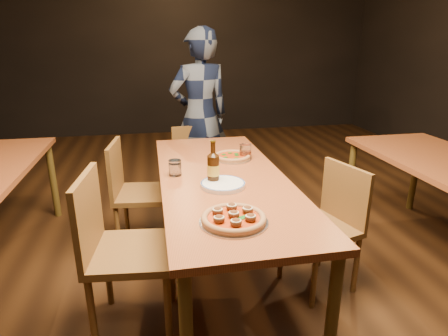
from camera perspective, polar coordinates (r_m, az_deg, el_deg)
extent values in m
plane|color=black|center=(2.78, -0.21, -15.89)|extent=(9.00, 9.00, 0.00)
plane|color=black|center=(6.76, -7.85, 17.97)|extent=(7.00, 0.00, 7.00)
cube|color=brown|center=(2.44, -0.23, -1.63)|extent=(0.80, 2.00, 0.04)
cylinder|color=#544018|center=(3.41, -8.86, -2.48)|extent=(0.06, 0.06, 0.71)
cylinder|color=#544018|center=(1.95, 16.15, -21.09)|extent=(0.06, 0.06, 0.71)
cylinder|color=#544018|center=(3.50, 2.34, -1.73)|extent=(0.06, 0.06, 0.71)
cylinder|color=#544018|center=(3.81, -24.60, -1.75)|extent=(0.06, 0.06, 0.71)
cylinder|color=#544018|center=(3.69, 18.70, -1.64)|extent=(0.06, 0.06, 0.71)
cylinder|color=#544018|center=(4.06, 27.09, -0.89)|extent=(0.06, 0.06, 0.71)
cylinder|color=#B7B7BF|center=(1.82, 1.48, -8.20)|extent=(0.34, 0.34, 0.01)
cylinder|color=#AC6748|center=(1.82, 1.48, -7.87)|extent=(0.31, 0.31, 0.02)
torus|color=#AC6748|center=(1.81, 1.49, -7.62)|extent=(0.32, 0.32, 0.03)
cylinder|color=#9D1409|center=(1.81, 1.49, -7.57)|extent=(0.25, 0.25, 0.00)
cylinder|color=#B7B7BF|center=(2.78, 1.28, 1.47)|extent=(0.29, 0.29, 0.01)
cylinder|color=#AC6748|center=(2.78, 1.28, 1.70)|extent=(0.26, 0.26, 0.02)
torus|color=#AC6748|center=(2.77, 1.28, 1.86)|extent=(0.27, 0.27, 0.03)
cylinder|color=#9D1409|center=(2.77, 1.28, 1.90)|extent=(0.20, 0.20, 0.00)
cylinder|color=white|center=(2.25, -0.17, -2.53)|extent=(0.27, 0.27, 0.03)
cylinder|color=black|center=(2.27, -1.65, -0.30)|extent=(0.07, 0.07, 0.18)
cylinder|color=black|center=(2.23, -1.68, 2.92)|extent=(0.03, 0.03, 0.09)
cylinder|color=gold|center=(2.27, -1.65, -0.30)|extent=(0.07, 0.07, 0.07)
cylinder|color=white|center=(2.44, -7.47, 0.04)|extent=(0.08, 0.08, 0.10)
cylinder|color=#A43912|center=(2.78, 3.28, 2.55)|extent=(0.09, 0.09, 0.11)
imported|color=black|center=(3.83, -3.68, 7.89)|extent=(0.70, 0.54, 1.71)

